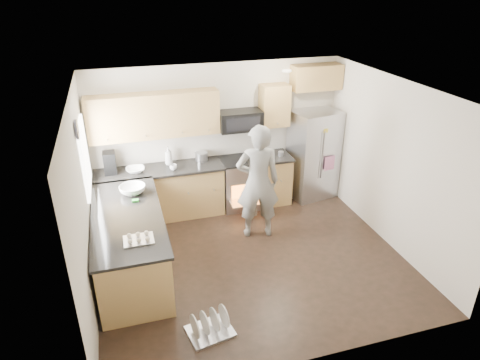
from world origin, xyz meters
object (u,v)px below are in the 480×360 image
object	(u,v)px
refrigerator	(313,155)
person	(258,182)
stove_range	(242,172)
dish_rack	(210,327)

from	to	relation	value
refrigerator	person	distance (m)	1.81
stove_range	dish_rack	world-z (taller)	stove_range
refrigerator	person	world-z (taller)	person
refrigerator	dish_rack	size ratio (longest dim) A/B	2.83
stove_range	refrigerator	bearing A→B (deg)	0.30
stove_range	refrigerator	world-z (taller)	stove_range
refrigerator	dish_rack	xyz separation A→B (m)	(-2.72, -2.98, -0.76)
person	dish_rack	world-z (taller)	person
stove_range	refrigerator	xyz separation A→B (m)	(1.42, 0.01, 0.17)
stove_range	person	bearing A→B (deg)	-92.64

